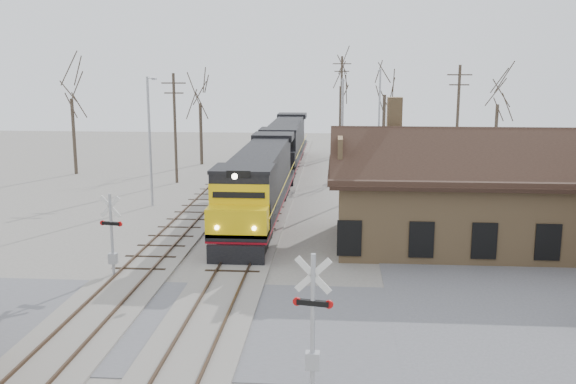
% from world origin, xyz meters
% --- Properties ---
extents(ground, '(140.00, 140.00, 0.00)m').
position_xyz_m(ground, '(0.00, 0.00, 0.00)').
color(ground, gray).
rests_on(ground, ground).
extents(road, '(60.00, 9.00, 0.03)m').
position_xyz_m(road, '(0.00, 0.00, 0.01)').
color(road, '#5B5B60').
rests_on(road, ground).
extents(track_main, '(3.40, 90.00, 0.24)m').
position_xyz_m(track_main, '(0.00, 15.00, 0.07)').
color(track_main, gray).
rests_on(track_main, ground).
extents(track_siding, '(3.40, 90.00, 0.24)m').
position_xyz_m(track_siding, '(-4.50, 15.00, 0.07)').
color(track_siding, gray).
rests_on(track_siding, ground).
extents(depot, '(15.20, 9.31, 7.90)m').
position_xyz_m(depot, '(11.99, 12.00, 2.41)').
color(depot, '#9F7D52').
rests_on(depot, ground).
extents(locomotive_lead, '(3.05, 20.41, 4.53)m').
position_xyz_m(locomotive_lead, '(0.00, 16.65, 2.38)').
color(locomotive_lead, black).
rests_on(locomotive_lead, ground).
extents(locomotive_trailing, '(3.05, 20.41, 4.29)m').
position_xyz_m(locomotive_trailing, '(0.00, 37.34, 2.38)').
color(locomotive_trailing, black).
rests_on(locomotive_trailing, ground).
extents(crossbuck_near, '(1.22, 0.32, 4.28)m').
position_xyz_m(crossbuck_near, '(4.19, -4.75, 2.00)').
color(crossbuck_near, '#A5A8AD').
rests_on(crossbuck_near, ground).
extents(crossbuck_far, '(1.11, 0.30, 3.92)m').
position_xyz_m(crossbuck_far, '(-5.40, 5.14, 1.85)').
color(crossbuck_far, '#A5A8AD').
rests_on(crossbuck_far, ground).
extents(streetlight_a, '(0.25, 2.04, 8.89)m').
position_xyz_m(streetlight_a, '(-7.95, 20.46, 4.98)').
color(streetlight_a, '#A5A8AD').
rests_on(streetlight_a, ground).
extents(streetlight_b, '(0.25, 2.04, 8.77)m').
position_xyz_m(streetlight_b, '(5.18, 21.62, 4.92)').
color(streetlight_b, '#A5A8AD').
rests_on(streetlight_b, ground).
extents(streetlight_c, '(0.25, 2.04, 9.30)m').
position_xyz_m(streetlight_c, '(8.75, 38.08, 5.19)').
color(streetlight_c, '#A5A8AD').
rests_on(streetlight_c, ground).
extents(utility_pole_a, '(2.00, 0.24, 9.01)m').
position_xyz_m(utility_pole_a, '(-8.45, 29.26, 4.72)').
color(utility_pole_a, '#382D23').
rests_on(utility_pole_a, ground).
extents(utility_pole_b, '(2.00, 0.24, 10.59)m').
position_xyz_m(utility_pole_b, '(5.28, 47.82, 5.53)').
color(utility_pole_b, '#382D23').
rests_on(utility_pole_b, ground).
extents(utility_pole_c, '(2.00, 0.24, 9.68)m').
position_xyz_m(utility_pole_c, '(14.66, 30.90, 5.06)').
color(utility_pole_c, '#382D23').
rests_on(utility_pole_c, ground).
extents(tree_a, '(4.50, 4.50, 11.02)m').
position_xyz_m(tree_a, '(-18.61, 32.94, 7.84)').
color(tree_a, '#382D23').
rests_on(tree_a, ground).
extents(tree_b, '(4.00, 4.00, 9.81)m').
position_xyz_m(tree_b, '(-8.50, 39.51, 6.98)').
color(tree_b, '#382D23').
rests_on(tree_b, ground).
extents(tree_c, '(4.99, 4.99, 12.23)m').
position_xyz_m(tree_c, '(5.19, 45.89, 8.71)').
color(tree_c, '#382D23').
rests_on(tree_c, ground).
extents(tree_d, '(4.57, 4.57, 11.21)m').
position_xyz_m(tree_d, '(9.35, 40.02, 7.98)').
color(tree_d, '#382D23').
rests_on(tree_d, ground).
extents(tree_e, '(4.05, 4.05, 9.92)m').
position_xyz_m(tree_e, '(19.69, 38.70, 7.06)').
color(tree_e, '#382D23').
rests_on(tree_e, ground).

